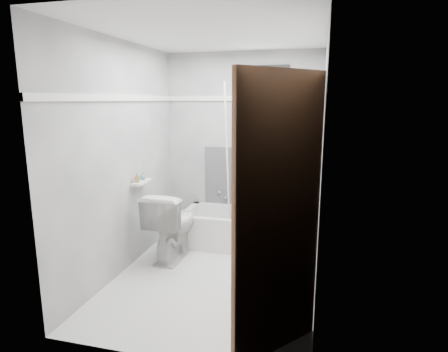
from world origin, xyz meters
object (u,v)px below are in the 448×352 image
(soap_bottle_a, at_px, (137,178))
(toilet, at_px, (173,225))
(office_chair, at_px, (267,201))
(soap_bottle_b, at_px, (143,176))
(bathtub, at_px, (242,229))
(door, at_px, (315,237))

(soap_bottle_a, bearing_deg, toilet, 30.96)
(office_chair, height_order, soap_bottle_b, office_chair)
(office_chair, distance_m, soap_bottle_b, 1.52)
(office_chair, relative_size, soap_bottle_a, 8.03)
(office_chair, relative_size, toilet, 1.17)
(office_chair, distance_m, soap_bottle_a, 1.59)
(soap_bottle_a, relative_size, soap_bottle_b, 1.37)
(soap_bottle_a, xyz_separation_m, soap_bottle_b, (0.00, 0.14, -0.01))
(office_chair, height_order, toilet, office_chair)
(bathtub, xyz_separation_m, office_chair, (0.29, 0.05, 0.38))
(bathtub, relative_size, door, 0.75)
(toilet, xyz_separation_m, door, (1.60, -1.66, 0.61))
(bathtub, distance_m, door, 2.51)
(bathtub, height_order, toilet, toilet)
(toilet, distance_m, soap_bottle_a, 0.69)
(soap_bottle_b, bearing_deg, soap_bottle_a, -90.00)
(bathtub, height_order, soap_bottle_a, soap_bottle_a)
(office_chair, bearing_deg, soap_bottle_a, -112.59)
(office_chair, bearing_deg, bathtub, -133.85)
(office_chair, bearing_deg, toilet, -112.61)
(office_chair, distance_m, toilet, 1.19)
(bathtub, bearing_deg, office_chair, 9.66)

